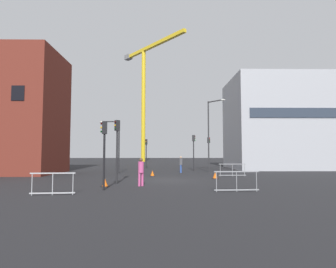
% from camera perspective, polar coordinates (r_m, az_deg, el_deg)
% --- Properties ---
extents(ground, '(160.00, 160.00, 0.00)m').
position_cam_1_polar(ground, '(20.68, 0.16, -9.48)').
color(ground, black).
extents(brick_building, '(10.65, 7.11, 11.77)m').
position_cam_1_polar(brick_building, '(31.48, -30.65, 3.75)').
color(brick_building, maroon).
rests_on(brick_building, ground).
extents(office_block, '(11.48, 9.74, 11.31)m').
position_cam_1_polar(office_block, '(37.92, 21.23, 1.94)').
color(office_block, '#A8AAB2').
rests_on(office_block, ground).
extents(construction_crane, '(13.82, 16.28, 25.41)m').
position_cam_1_polar(construction_crane, '(62.26, -4.74, 10.13)').
color(construction_crane, yellow).
rests_on(construction_crane, ground).
extents(streetlamp_tall, '(1.53, 1.64, 7.33)m').
position_cam_1_polar(streetlamp_tall, '(28.74, 8.73, 0.91)').
color(streetlamp_tall, '#2D2D30').
rests_on(streetlamp_tall, ground).
extents(streetlamp_short, '(2.03, 0.27, 5.20)m').
position_cam_1_polar(streetlamp_short, '(27.97, -10.67, -1.30)').
color(streetlamp_short, '#232326').
rests_on(streetlamp_short, ground).
extents(traffic_light_near, '(0.32, 0.39, 3.89)m').
position_cam_1_polar(traffic_light_near, '(34.35, 8.36, -2.79)').
color(traffic_light_near, '#2D2D30').
rests_on(traffic_light_near, ground).
extents(traffic_light_crosswalk, '(0.37, 0.37, 4.17)m').
position_cam_1_polar(traffic_light_crosswalk, '(18.59, -10.41, -1.45)').
color(traffic_light_crosswalk, '#232326').
rests_on(traffic_light_crosswalk, ground).
extents(traffic_light_verge, '(0.37, 0.25, 3.99)m').
position_cam_1_polar(traffic_light_verge, '(31.28, 5.28, -2.61)').
color(traffic_light_verge, '#232326').
rests_on(traffic_light_verge, ground).
extents(traffic_light_corner, '(0.28, 0.39, 3.74)m').
position_cam_1_polar(traffic_light_corner, '(35.85, -4.49, -3.00)').
color(traffic_light_corner, '#232326').
rests_on(traffic_light_corner, ground).
extents(traffic_light_far, '(0.39, 0.30, 3.77)m').
position_cam_1_polar(traffic_light_far, '(15.71, -12.95, -1.90)').
color(traffic_light_far, black).
rests_on(traffic_light_far, ground).
extents(pedestrian_walking, '(0.34, 0.34, 1.65)m').
position_cam_1_polar(pedestrian_walking, '(28.12, 2.65, -6.00)').
color(pedestrian_walking, '#33519E').
rests_on(pedestrian_walking, ground).
extents(pedestrian_waiting, '(0.34, 0.34, 1.71)m').
position_cam_1_polar(pedestrian_waiting, '(17.20, -5.57, -7.30)').
color(pedestrian_waiting, '#D14C8C').
rests_on(pedestrian_waiting, ground).
extents(safety_barrier_left_run, '(2.38, 0.21, 1.08)m').
position_cam_1_polar(safety_barrier_left_run, '(15.15, 13.89, -9.32)').
color(safety_barrier_left_run, gray).
rests_on(safety_barrier_left_run, ground).
extents(safety_barrier_mid_span, '(2.33, 0.11, 1.08)m').
position_cam_1_polar(safety_barrier_mid_span, '(24.54, 13.07, -7.16)').
color(safety_barrier_mid_span, gray).
rests_on(safety_barrier_mid_span, ground).
extents(safety_barrier_front, '(2.12, 0.26, 1.08)m').
position_cam_1_polar(safety_barrier_front, '(14.70, -22.58, -9.32)').
color(safety_barrier_front, '#B2B5BA').
rests_on(safety_barrier_front, ground).
extents(traffic_cone_orange, '(0.47, 0.47, 0.48)m').
position_cam_1_polar(traffic_cone_orange, '(17.33, -12.80, -9.77)').
color(traffic_cone_orange, black).
rests_on(traffic_cone_orange, ground).
extents(traffic_cone_striped, '(0.49, 0.49, 0.50)m').
position_cam_1_polar(traffic_cone_striped, '(22.31, 9.63, -8.42)').
color(traffic_cone_striped, black).
rests_on(traffic_cone_striped, ground).
extents(traffic_cone_by_barrier, '(0.47, 0.47, 0.47)m').
position_cam_1_polar(traffic_cone_by_barrier, '(24.34, -3.22, -8.10)').
color(traffic_cone_by_barrier, black).
rests_on(traffic_cone_by_barrier, ground).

